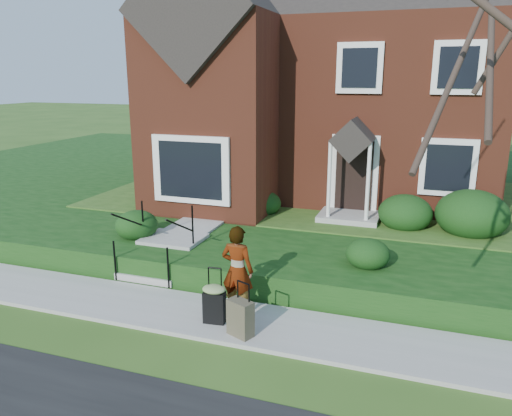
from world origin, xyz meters
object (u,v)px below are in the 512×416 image
at_px(suitcase_black, 214,302).
at_px(suitcase_olive, 240,318).
at_px(woman, 237,270).
at_px(front_steps, 164,251).

xyz_separation_m(suitcase_black, suitcase_olive, (0.61, -0.28, -0.08)).
bearing_deg(woman, front_steps, -29.33).
distance_m(front_steps, suitcase_olive, 3.63).
relative_size(front_steps, suitcase_black, 1.94).
bearing_deg(woman, suitcase_black, 65.16).
bearing_deg(suitcase_black, front_steps, 129.99).
relative_size(woman, suitcase_olive, 1.77).
distance_m(woman, suitcase_black, 0.71).
distance_m(woman, suitcase_olive, 1.00).
relative_size(front_steps, woman, 1.18).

